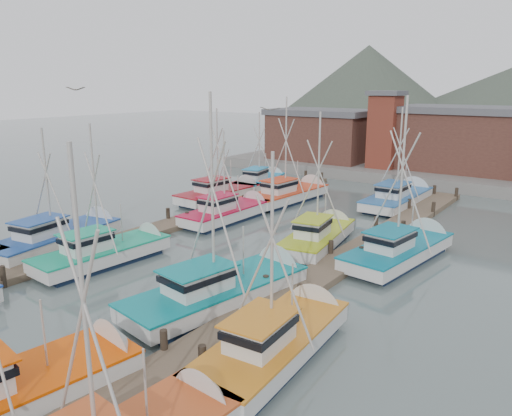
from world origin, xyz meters
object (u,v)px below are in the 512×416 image
Objects in this scene: lookout_tower at (385,129)px; boat_1 at (17,390)px; boat_8 at (230,212)px; boat_12 at (290,194)px; boat_4 at (110,252)px.

boat_1 is (6.36, -47.02, -4.87)m from lookout_tower.
lookout_tower is 0.95× the size of boat_8.
boat_1 is 0.96× the size of boat_12.
boat_12 reaches higher than boat_4.
boat_12 is at bearing -98.33° from lookout_tower.
boat_4 is (-2.55, -36.24, -4.87)m from lookout_tower.
boat_4 is at bearing -94.03° from lookout_tower.
lookout_tower is at bearing 106.11° from boat_1.
lookout_tower is 0.86× the size of boat_1.
boat_8 is (-0.15, 11.81, -0.00)m from boat_4.
boat_8 is at bearing 120.25° from boat_1.
boat_4 is at bearing -88.36° from boat_8.
boat_1 is 32.17m from boat_12.
lookout_tower is 36.65m from boat_4.
lookout_tower reaches higher than boat_8.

